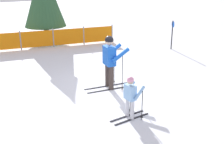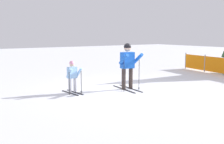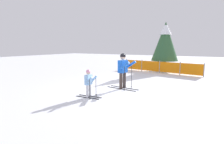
{
  "view_description": "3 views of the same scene",
  "coord_description": "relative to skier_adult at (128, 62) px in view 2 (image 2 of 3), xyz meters",
  "views": [
    {
      "loc": [
        -4.07,
        -7.07,
        3.43
      ],
      "look_at": [
        -0.31,
        -0.55,
        0.76
      ],
      "focal_mm": 45.0,
      "sensor_mm": 36.0,
      "label": 1
    },
    {
      "loc": [
        7.91,
        -6.06,
        2.02
      ],
      "look_at": [
        -0.02,
        -0.64,
        0.69
      ],
      "focal_mm": 45.0,
      "sensor_mm": 36.0,
      "label": 2
    },
    {
      "loc": [
        3.54,
        -7.2,
        1.99
      ],
      "look_at": [
        -0.22,
        -0.68,
        0.87
      ],
      "focal_mm": 28.0,
      "sensor_mm": 36.0,
      "label": 3
    }
  ],
  "objects": [
    {
      "name": "ground_plane",
      "position": [
        0.03,
        -0.05,
        -1.0
      ],
      "size": [
        60.0,
        60.0,
        0.0
      ],
      "primitive_type": "plane",
      "color": "white"
    },
    {
      "name": "skier_adult",
      "position": [
        0.0,
        0.0,
        0.0
      ],
      "size": [
        1.6,
        0.76,
        1.67
      ],
      "rotation": [
        0.0,
        0.0,
        -0.12
      ],
      "color": "black",
      "rests_on": "ground_plane"
    },
    {
      "name": "skier_child",
      "position": [
        -0.53,
        -1.94,
        -0.36
      ],
      "size": [
        1.05,
        0.53,
        1.1
      ],
      "rotation": [
        0.0,
        0.0,
        0.08
      ],
      "color": "black",
      "rests_on": "ground_plane"
    }
  ]
}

